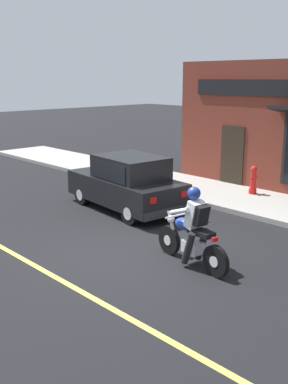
# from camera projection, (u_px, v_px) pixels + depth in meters

# --- Properties ---
(ground_plane) EXTENTS (80.00, 80.00, 0.00)m
(ground_plane) POSITION_uv_depth(u_px,v_px,m) (127.00, 253.00, 9.66)
(ground_plane) COLOR black
(sidewalk_curb) EXTENTS (2.60, 22.00, 0.14)m
(sidewalk_curb) POSITION_uv_depth(u_px,v_px,m) (183.00, 186.00, 15.27)
(sidewalk_curb) COLOR #9E9B93
(sidewalk_curb) RESTS_ON ground
(motorcycle_with_rider) EXTENTS (0.64, 2.01, 1.62)m
(motorcycle_with_rider) POSITION_uv_depth(u_px,v_px,m) (192.00, 233.00, 8.87)
(motorcycle_with_rider) COLOR black
(motorcycle_with_rider) RESTS_ON ground
(car_hatchback) EXTENTS (2.01, 3.92, 1.57)m
(car_hatchback) POSITION_uv_depth(u_px,v_px,m) (127.00, 183.00, 12.62)
(car_hatchback) COLOR black
(car_hatchback) RESTS_ON ground
(fire_hydrant) EXTENTS (0.36, 0.24, 0.88)m
(fire_hydrant) POSITION_uv_depth(u_px,v_px,m) (253.00, 180.00, 13.90)
(fire_hydrant) COLOR red
(fire_hydrant) RESTS_ON sidewalk_curb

